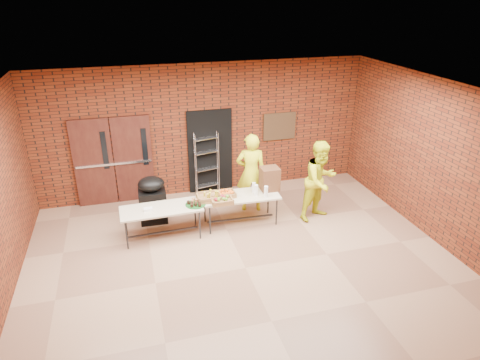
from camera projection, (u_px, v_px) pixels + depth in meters
name	position (u px, v px, depth m)	size (l,w,h in m)	color
room	(246.00, 190.00, 7.27)	(8.08, 7.08, 3.28)	#8D644C
double_doors	(114.00, 161.00, 9.97)	(1.78, 0.12, 2.10)	#4D2216
dark_doorway	(210.00, 152.00, 10.55)	(1.10, 0.06, 2.10)	black
bronze_plaque	(279.00, 126.00, 10.78)	(0.85, 0.04, 0.70)	#462F1C
wire_rack	(207.00, 164.00, 10.51)	(0.58, 0.19, 1.58)	silver
table_left	(161.00, 211.00, 8.67)	(1.66, 0.72, 0.67)	#C5B997
table_right	(240.00, 198.00, 9.19)	(1.68, 0.76, 0.68)	#C5B997
basket_bananas	(209.00, 197.00, 8.94)	(0.50, 0.39, 0.15)	#A46E42
basket_oranges	(226.00, 194.00, 9.10)	(0.41, 0.32, 0.13)	#A46E42
basket_apples	(222.00, 200.00, 8.82)	(0.44, 0.34, 0.14)	#A46E42
muffin_tray	(196.00, 203.00, 8.76)	(0.42, 0.42, 0.10)	#16521B
napkin_box	(148.00, 209.00, 8.53)	(0.18, 0.12, 0.06)	white
coffee_dispenser	(270.00, 179.00, 9.33)	(0.39, 0.35, 0.51)	brown
cup_stack_front	(256.00, 190.00, 9.12)	(0.08, 0.08, 0.24)	white
cup_stack_mid	(266.00, 192.00, 9.03)	(0.08, 0.08, 0.25)	white
cup_stack_back	(254.00, 188.00, 9.23)	(0.08, 0.08, 0.24)	white
covered_grill	(152.00, 199.00, 9.32)	(0.60, 0.51, 1.06)	black
volunteer_woman	(251.00, 173.00, 9.67)	(0.67, 0.44, 1.84)	yellow
volunteer_man	(320.00, 181.00, 9.32)	(0.88, 0.68, 1.80)	yellow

